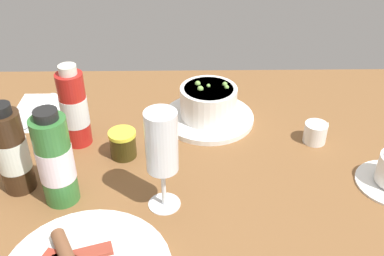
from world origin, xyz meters
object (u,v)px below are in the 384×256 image
(wine_glass, at_px, (162,146))
(sauce_bottle_red, at_px, (74,109))
(creamer_jug, at_px, (316,132))
(cutlery_setting, at_px, (39,112))
(porridge_bowl, at_px, (208,105))
(sauce_bottle_brown, at_px, (12,152))
(jam_jar, at_px, (123,144))
(sauce_bottle_green, at_px, (55,160))

(wine_glass, relative_size, sauce_bottle_red, 1.07)
(creamer_jug, bearing_deg, cutlery_setting, -11.22)
(porridge_bowl, relative_size, sauce_bottle_brown, 1.17)
(jam_jar, distance_m, sauce_bottle_brown, 0.21)
(sauce_bottle_green, relative_size, sauce_bottle_red, 1.03)
(cutlery_setting, xyz_separation_m, creamer_jug, (-0.62, 0.12, 0.02))
(creamer_jug, height_order, sauce_bottle_red, sauce_bottle_red)
(porridge_bowl, bearing_deg, creamer_jug, 158.33)
(creamer_jug, xyz_separation_m, sauce_bottle_brown, (0.58, 0.14, 0.06))
(creamer_jug, height_order, sauce_bottle_green, sauce_bottle_green)
(porridge_bowl, distance_m, sauce_bottle_green, 0.38)
(cutlery_setting, xyz_separation_m, jam_jar, (-0.22, 0.17, 0.03))
(porridge_bowl, distance_m, creamer_jug, 0.24)
(sauce_bottle_brown, bearing_deg, jam_jar, -152.43)
(sauce_bottle_red, bearing_deg, jam_jar, 153.70)
(porridge_bowl, distance_m, sauce_bottle_brown, 0.43)
(sauce_bottle_red, bearing_deg, cutlery_setting, -44.87)
(porridge_bowl, relative_size, cutlery_setting, 1.18)
(porridge_bowl, bearing_deg, jam_jar, 36.68)
(porridge_bowl, bearing_deg, sauce_bottle_red, 16.62)
(cutlery_setting, bearing_deg, porridge_bowl, 175.09)
(creamer_jug, height_order, sauce_bottle_brown, sauce_bottle_brown)
(wine_glass, bearing_deg, sauce_bottle_green, -5.94)
(wine_glass, bearing_deg, porridge_bowl, -107.99)
(sauce_bottle_green, xyz_separation_m, sauce_bottle_brown, (0.09, -0.03, -0.00))
(porridge_bowl, bearing_deg, wine_glass, 72.01)
(cutlery_setting, height_order, wine_glass, wine_glass)
(cutlery_setting, xyz_separation_m, sauce_bottle_brown, (-0.04, 0.26, 0.08))
(porridge_bowl, distance_m, jam_jar, 0.22)
(porridge_bowl, bearing_deg, sauce_bottle_green, 43.39)
(sauce_bottle_green, relative_size, sauce_bottle_brown, 1.04)
(jam_jar, bearing_deg, sauce_bottle_green, 52.84)
(cutlery_setting, relative_size, sauce_bottle_brown, 0.99)
(cutlery_setting, distance_m, sauce_bottle_red, 0.18)
(cutlery_setting, distance_m, creamer_jug, 0.63)
(porridge_bowl, height_order, creamer_jug, porridge_bowl)
(wine_glass, bearing_deg, sauce_bottle_brown, -10.70)
(creamer_jug, xyz_separation_m, sauce_bottle_red, (0.50, -0.01, 0.06))
(wine_glass, relative_size, sauce_bottle_green, 1.04)
(jam_jar, relative_size, sauce_bottle_green, 0.31)
(porridge_bowl, height_order, wine_glass, wine_glass)
(cutlery_setting, height_order, sauce_bottle_green, sauce_bottle_green)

